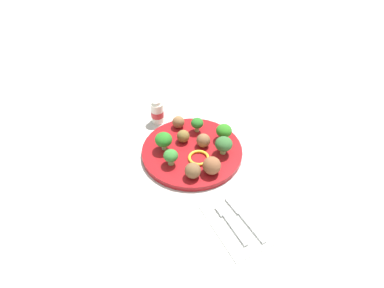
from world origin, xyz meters
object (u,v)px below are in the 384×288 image
object	(u,v)px
broccoli_floret_front_right	(164,140)
broccoli_floret_front_left	(171,156)
broccoli_floret_mid_left	(197,123)
fork	(230,222)
plate	(192,151)
meatball_front_right	(178,122)
knife	(243,216)
meatball_back_left	(212,166)
yogurt_bottle	(157,112)
napkin	(238,222)
meatball_center	(193,171)
broccoli_floret_near_rim	(224,144)
meatball_mid_right	(203,140)
broccoli_floret_center	(224,131)
meatball_far_rim	(183,136)
pepper_ring_mid_left	(197,158)

from	to	relation	value
broccoli_floret_front_right	broccoli_floret_front_left	distance (m)	0.06
broccoli_floret_front_left	broccoli_floret_mid_left	bearing A→B (deg)	-53.46
fork	plate	bearing A→B (deg)	-5.34
meatball_front_right	knife	bearing A→B (deg)	-179.13
plate	meatball_back_left	size ratio (longest dim) A/B	5.89
broccoli_floret_front_left	meatball_front_right	distance (m)	0.16
meatball_front_right	yogurt_bottle	size ratio (longest dim) A/B	0.47
broccoli_floret_front_left	meatball_back_left	xyz separation A→B (m)	(-0.07, -0.08, -0.00)
napkin	fork	bearing A→B (deg)	68.06
meatball_center	broccoli_floret_front_left	bearing A→B (deg)	25.51
broccoli_floret_near_rim	meatball_back_left	xyz separation A→B (m)	(-0.05, 0.06, -0.01)
broccoli_floret_front_left	meatball_center	xyz separation A→B (m)	(-0.07, -0.03, -0.01)
napkin	fork	distance (m)	0.02
broccoli_floret_front_right	meatball_mid_right	world-z (taller)	broccoli_floret_front_right
meatball_back_left	broccoli_floret_front_right	bearing A→B (deg)	29.45
broccoli_floret_center	meatball_back_left	world-z (taller)	broccoli_floret_center
meatball_front_right	fork	world-z (taller)	meatball_front_right
meatball_far_rim	meatball_center	size ratio (longest dim) A/B	0.86
meatball_far_rim	pepper_ring_mid_left	distance (m)	0.09
broccoli_floret_near_rim	meatball_far_rim	distance (m)	0.12
yogurt_bottle	broccoli_floret_mid_left	bearing A→B (deg)	-144.53
plate	broccoli_floret_mid_left	size ratio (longest dim) A/B	6.34
broccoli_floret_mid_left	meatball_front_right	distance (m)	0.06
meatball_back_left	meatball_mid_right	xyz separation A→B (m)	(0.10, -0.03, -0.00)
broccoli_floret_near_rim	meatball_back_left	size ratio (longest dim) A/B	1.09
broccoli_floret_near_rim	fork	distance (m)	0.22
broccoli_floret_near_rim	meatball_far_rim	size ratio (longest dim) A/B	1.44
broccoli_floret_front_left	meatball_back_left	size ratio (longest dim) A/B	0.94
broccoli_floret_front_left	yogurt_bottle	size ratio (longest dim) A/B	0.58
yogurt_bottle	broccoli_floret_near_rim	bearing A→B (deg)	-155.73
meatball_far_rim	napkin	bearing A→B (deg)	-179.64
meatball_mid_right	napkin	xyz separation A→B (m)	(-0.26, 0.04, -0.03)
broccoli_floret_front_left	broccoli_floret_near_rim	size ratio (longest dim) A/B	0.86
broccoli_floret_front_left	fork	world-z (taller)	broccoli_floret_front_left
meatball_back_left	napkin	xyz separation A→B (m)	(-0.16, 0.01, -0.04)
meatball_far_rim	meatball_center	bearing A→B (deg)	165.21
plate	broccoli_floret_mid_left	world-z (taller)	broccoli_floret_mid_left
napkin	fork	world-z (taller)	fork
meatball_center	yogurt_bottle	bearing A→B (deg)	-2.20
meatball_far_rim	meatball_front_right	bearing A→B (deg)	-12.26
meatball_mid_right	broccoli_floret_near_rim	bearing A→B (deg)	-146.62
meatball_center	broccoli_floret_center	bearing A→B (deg)	-57.37
broccoli_floret_mid_left	plate	bearing A→B (deg)	143.48
fork	broccoli_floret_mid_left	bearing A→B (deg)	-12.83
broccoli_floret_front_right	meatball_back_left	size ratio (longest dim) A/B	1.12
plate	fork	distance (m)	0.25
broccoli_floret_mid_left	meatball_center	bearing A→B (deg)	149.99
meatball_front_right	broccoli_floret_front_right	bearing A→B (deg)	133.20
broccoli_floret_center	yogurt_bottle	size ratio (longest dim) A/B	0.63
broccoli_floret_front_left	meatball_center	world-z (taller)	broccoli_floret_front_left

